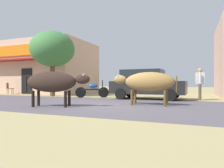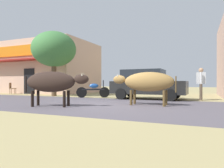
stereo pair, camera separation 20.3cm
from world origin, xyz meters
The scene contains 10 objects.
ground centered at (0.00, 0.00, 0.00)m, with size 80.00×80.00×0.00m, color tan.
asphalt_road centered at (0.00, 0.00, 0.00)m, with size 72.00×6.28×0.00m, color #564F57.
storefront_left_cafe centered at (-10.32, 7.99, 2.33)m, with size 8.81×6.83×4.65m.
roadside_tree centered at (-5.89, 3.60, 3.21)m, with size 3.02×3.02×4.45m.
parked_hatchback_car centered at (0.66, 3.50, 0.84)m, with size 4.09×1.96×1.64m.
parked_motorcycle centered at (-2.64, 3.34, 0.48)m, with size 1.84×1.04×1.07m.
cow_near_brown centered at (-1.81, -1.46, 0.93)m, with size 2.49×1.12×1.34m.
cow_far_dark centered at (1.42, 0.43, 0.94)m, with size 2.63×0.70×1.34m.
pedestrian_by_shop centered at (3.42, 3.82, 0.99)m, with size 0.46×0.61×1.68m.
cafe_chair_near_tree centered at (-10.80, 4.33, 0.51)m, with size 0.60×0.60×0.92m.
Camera 2 is at (3.41, -7.71, 0.90)m, focal length 32.73 mm.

